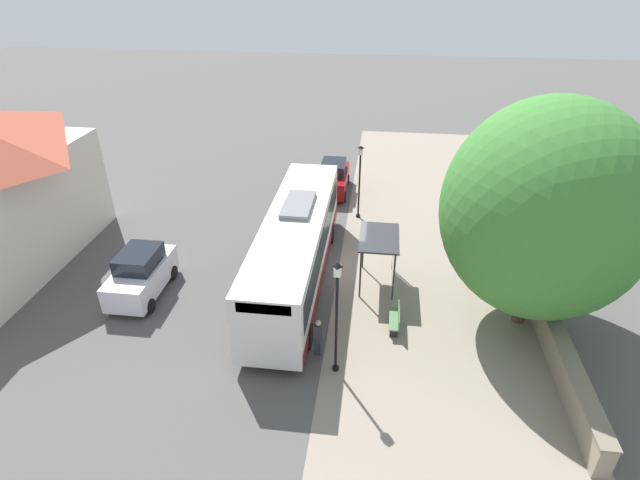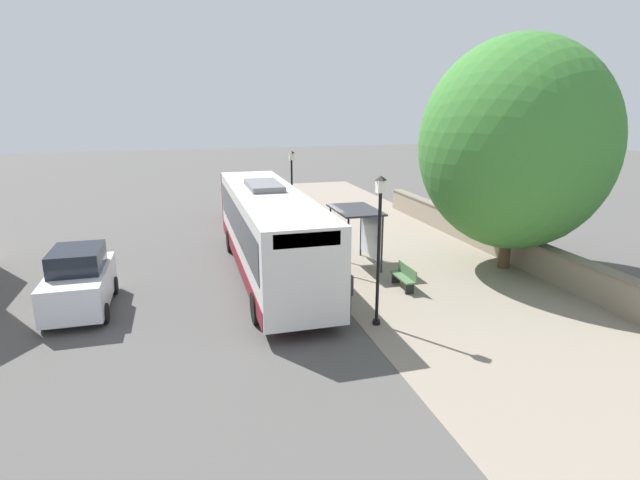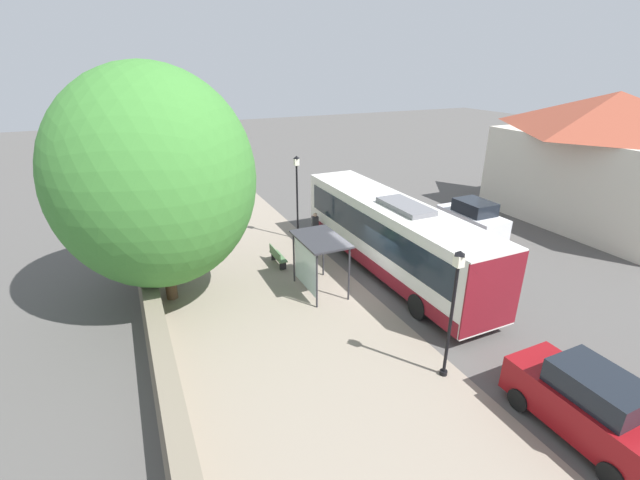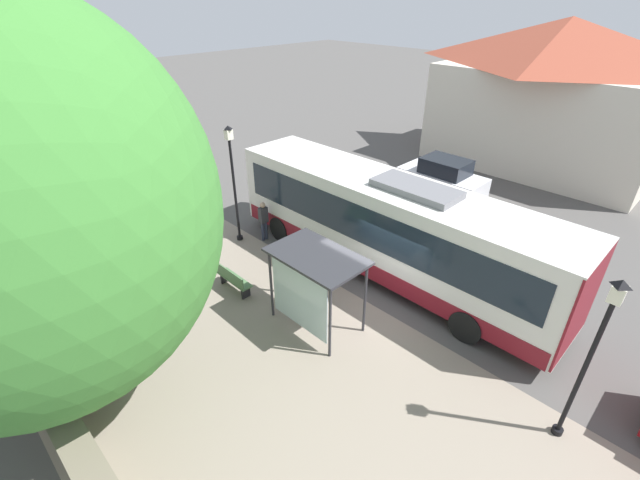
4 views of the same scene
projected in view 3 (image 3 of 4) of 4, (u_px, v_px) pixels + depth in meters
name	position (u px, v px, depth m)	size (l,w,h in m)	color
ground_plane	(366.00, 289.00, 18.57)	(120.00, 120.00, 0.00)	#514F4C
sidewalk_plaza	(267.00, 313.00, 16.81)	(9.00, 44.00, 0.02)	gray
stone_wall	(157.00, 324.00, 15.00)	(0.60, 20.00, 1.26)	gray
background_building	(604.00, 158.00, 24.94)	(7.72, 11.80, 7.65)	beige
bus	(391.00, 235.00, 19.46)	(2.66, 12.36, 3.60)	silver
bus_shelter	(317.00, 248.00, 17.66)	(1.73, 2.74, 2.45)	#2D2D33
pedestrian	(315.00, 225.00, 23.18)	(0.34, 0.22, 1.65)	#2D3347
bench	(277.00, 256.00, 20.61)	(0.40, 1.50, 0.88)	#4C7247
street_lamp_near	(297.00, 191.00, 22.80)	(0.28, 0.28, 4.65)	black
street_lamp_far	(453.00, 305.00, 12.52)	(0.28, 0.28, 4.30)	black
shade_tree	(155.00, 179.00, 15.93)	(7.52, 7.52, 9.25)	brown
parked_car_behind_bus	(589.00, 405.00, 11.03)	(1.86, 4.08, 1.98)	maroon
parked_car_far_lane	(472.00, 219.00, 23.86)	(1.92, 3.96, 2.10)	silver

